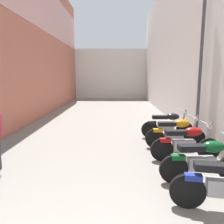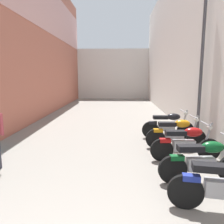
{
  "view_description": "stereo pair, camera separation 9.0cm",
  "coord_description": "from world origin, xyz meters",
  "px_view_note": "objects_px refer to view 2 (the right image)",
  "views": [
    {
      "loc": [
        0.63,
        -0.59,
        2.22
      ],
      "look_at": [
        0.49,
        5.56,
        1.2
      ],
      "focal_mm": 35.28,
      "sensor_mm": 36.0,
      "label": 1
    },
    {
      "loc": [
        0.72,
        -0.58,
        2.22
      ],
      "look_at": [
        0.49,
        5.56,
        1.2
      ],
      "focal_mm": 35.28,
      "sensor_mm": 36.0,
      "label": 2
    }
  ],
  "objects_px": {
    "motorcycle_third": "(203,160)",
    "motorcycle_fifth": "(176,132)",
    "street_lamp": "(199,57)",
    "motorcycle_sixth": "(168,124)",
    "motorcycle_fourth": "(186,142)"
  },
  "relations": [
    {
      "from": "motorcycle_third",
      "to": "street_lamp",
      "type": "bearing_deg",
      "value": 75.33
    },
    {
      "from": "street_lamp",
      "to": "motorcycle_third",
      "type": "bearing_deg",
      "value": -104.67
    },
    {
      "from": "motorcycle_sixth",
      "to": "street_lamp",
      "type": "bearing_deg",
      "value": -43.75
    },
    {
      "from": "motorcycle_third",
      "to": "street_lamp",
      "type": "height_order",
      "value": "street_lamp"
    },
    {
      "from": "motorcycle_third",
      "to": "motorcycle_fifth",
      "type": "bearing_deg",
      "value": 90.0
    },
    {
      "from": "motorcycle_fourth",
      "to": "motorcycle_fifth",
      "type": "xyz_separation_m",
      "value": [
        0.0,
        1.02,
        0.0
      ]
    },
    {
      "from": "motorcycle_fifth",
      "to": "motorcycle_sixth",
      "type": "relative_size",
      "value": 1.0
    },
    {
      "from": "street_lamp",
      "to": "motorcycle_fourth",
      "type": "bearing_deg",
      "value": -115.56
    },
    {
      "from": "motorcycle_fifth",
      "to": "motorcycle_sixth",
      "type": "distance_m",
      "value": 1.12
    },
    {
      "from": "motorcycle_third",
      "to": "motorcycle_sixth",
      "type": "xyz_separation_m",
      "value": [
        0.0,
        3.35,
        0.0
      ]
    },
    {
      "from": "motorcycle_third",
      "to": "street_lamp",
      "type": "distance_m",
      "value": 3.6
    },
    {
      "from": "motorcycle_fifth",
      "to": "motorcycle_third",
      "type": "bearing_deg",
      "value": -90.0
    },
    {
      "from": "motorcycle_fifth",
      "to": "street_lamp",
      "type": "height_order",
      "value": "street_lamp"
    },
    {
      "from": "street_lamp",
      "to": "motorcycle_sixth",
      "type": "bearing_deg",
      "value": 136.25
    },
    {
      "from": "motorcycle_third",
      "to": "motorcycle_fifth",
      "type": "relative_size",
      "value": 1.0
    }
  ]
}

